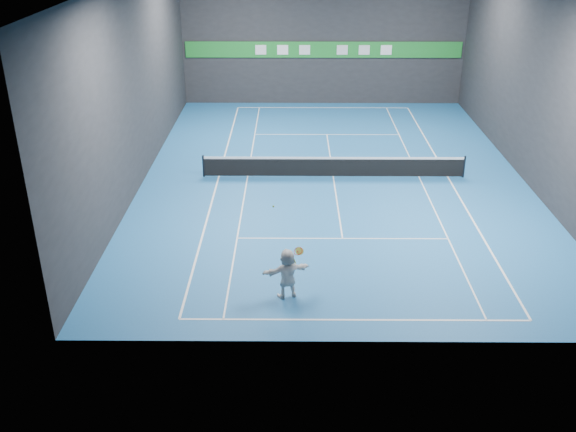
{
  "coord_description": "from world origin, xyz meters",
  "views": [
    {
      "loc": [
        -1.97,
        -28.54,
        11.55
      ],
      "look_at": [
        -2.12,
        -7.52,
        1.5
      ],
      "focal_mm": 40.0,
      "sensor_mm": 36.0,
      "label": 1
    }
  ],
  "objects_px": {
    "player": "(287,273)",
    "tennis_net": "(334,166)",
    "tennis_ball": "(273,206)",
    "tennis_racket": "(298,252)"
  },
  "relations": [
    {
      "from": "player",
      "to": "tennis_net",
      "type": "distance_m",
      "value": 10.75
    },
    {
      "from": "tennis_ball",
      "to": "tennis_racket",
      "type": "bearing_deg",
      "value": -13.79
    },
    {
      "from": "tennis_racket",
      "to": "tennis_net",
      "type": "bearing_deg",
      "value": 80.38
    },
    {
      "from": "player",
      "to": "tennis_racket",
      "type": "bearing_deg",
      "value": 168.4
    },
    {
      "from": "tennis_net",
      "to": "player",
      "type": "bearing_deg",
      "value": -101.36
    },
    {
      "from": "player",
      "to": "tennis_racket",
      "type": "relative_size",
      "value": 2.79
    },
    {
      "from": "player",
      "to": "tennis_net",
      "type": "xyz_separation_m",
      "value": [
        2.12,
        10.54,
        -0.33
      ]
    },
    {
      "from": "tennis_ball",
      "to": "tennis_net",
      "type": "height_order",
      "value": "tennis_ball"
    },
    {
      "from": "tennis_net",
      "to": "tennis_racket",
      "type": "relative_size",
      "value": 20.09
    },
    {
      "from": "player",
      "to": "tennis_ball",
      "type": "bearing_deg",
      "value": -48.18
    }
  ]
}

